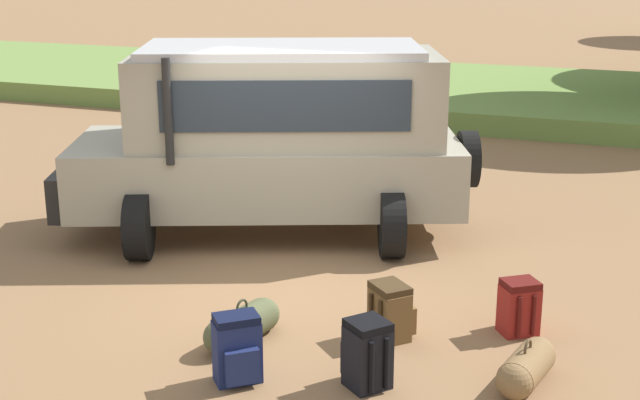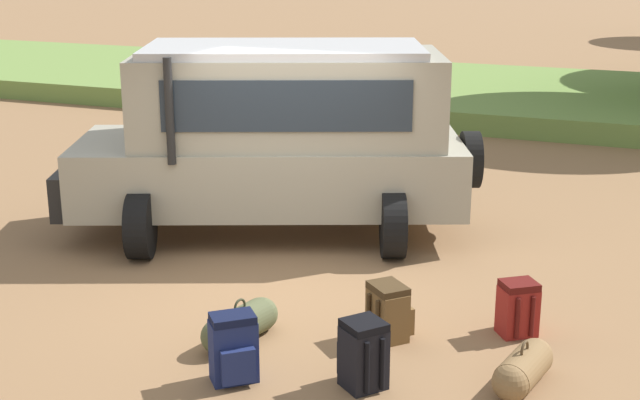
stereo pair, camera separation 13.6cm
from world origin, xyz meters
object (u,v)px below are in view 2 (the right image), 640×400
duffel_bag_soft_canvas (240,325)px  duffel_bag_low_black_case (523,369)px  backpack_cluster_center (234,349)px  backpack_near_rear_wheel (517,308)px  backpack_beside_front_wheel (389,312)px  safari_vehicle (278,135)px  backpack_outermost (363,355)px

duffel_bag_soft_canvas → duffel_bag_low_black_case: bearing=1.8°
duffel_bag_soft_canvas → backpack_cluster_center: bearing=-67.5°
backpack_cluster_center → duffel_bag_low_black_case: size_ratio=0.70×
backpack_cluster_center → duffel_bag_soft_canvas: size_ratio=0.66×
backpack_near_rear_wheel → duffel_bag_soft_canvas: size_ratio=0.58×
backpack_beside_front_wheel → backpack_cluster_center: bearing=-126.8°
backpack_beside_front_wheel → backpack_near_rear_wheel: bearing=25.4°
backpack_cluster_center → backpack_near_rear_wheel: size_ratio=1.14×
safari_vehicle → backpack_beside_front_wheel: safari_vehicle is taller
backpack_near_rear_wheel → backpack_outermost: (-1.06, -1.55, 0.03)m
backpack_near_rear_wheel → duffel_bag_low_black_case: bearing=-77.6°
duffel_bag_low_black_case → safari_vehicle: bearing=140.0°
safari_vehicle → duffel_bag_low_black_case: size_ratio=6.09×
safari_vehicle → backpack_outermost: (2.38, -3.58, -0.99)m
backpack_beside_front_wheel → backpack_cluster_center: backpack_cluster_center is taller
backpack_outermost → backpack_cluster_center: bearing=-163.5°
safari_vehicle → backpack_outermost: safari_vehicle is taller
backpack_beside_front_wheel → duffel_bag_low_black_case: bearing=-20.4°
safari_vehicle → duffel_bag_soft_canvas: (1.00, -3.16, -1.13)m
safari_vehicle → duffel_bag_low_black_case: (3.66, -3.08, -1.13)m
backpack_cluster_center → duffel_bag_low_black_case: 2.50m
safari_vehicle → backpack_beside_front_wheel: bearing=-48.2°
duffel_bag_soft_canvas → backpack_beside_front_wheel: bearing=24.5°
backpack_cluster_center → duffel_bag_low_black_case: backpack_cluster_center is taller
safari_vehicle → duffel_bag_low_black_case: bearing=-40.0°
backpack_cluster_center → duffel_bag_soft_canvas: bearing=112.5°
backpack_near_rear_wheel → safari_vehicle: bearing=149.4°
backpack_outermost → duffel_bag_low_black_case: size_ratio=0.69×
backpack_beside_front_wheel → backpack_outermost: size_ratio=0.90×
safari_vehicle → backpack_near_rear_wheel: bearing=-30.6°
duffel_bag_low_black_case → backpack_beside_front_wheel: bearing=159.6°
safari_vehicle → backpack_outermost: 4.41m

